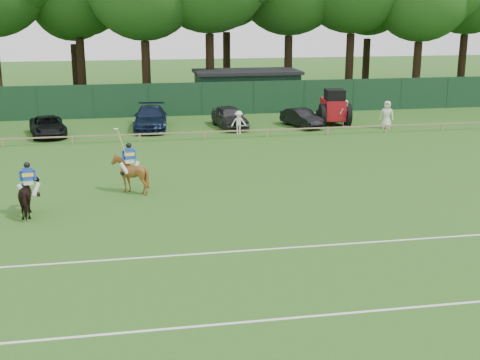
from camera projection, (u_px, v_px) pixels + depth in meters
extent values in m
plane|color=#1E4C14|center=(241.00, 241.00, 22.74)|extent=(160.00, 160.00, 0.00)
imported|color=black|center=(30.00, 196.00, 25.28)|extent=(1.13, 2.01, 1.61)
imported|color=brown|center=(130.00, 174.00, 28.39)|extent=(1.65, 1.79, 1.71)
imported|color=black|center=(48.00, 126.00, 40.82)|extent=(2.85, 4.78, 1.24)
imported|color=#101B34|center=(150.00, 118.00, 43.01)|extent=(2.57, 5.39, 1.52)
imported|color=#313133|center=(230.00, 117.00, 43.59)|extent=(2.26, 4.53, 1.48)
imported|color=black|center=(302.00, 118.00, 43.91)|extent=(2.39, 3.95, 1.23)
imported|color=white|center=(239.00, 122.00, 41.49)|extent=(0.98, 0.59, 1.50)
imported|color=silver|center=(345.00, 113.00, 43.77)|extent=(1.17, 0.92, 1.86)
imported|color=silver|center=(387.00, 115.00, 43.22)|extent=(1.09, 0.94, 1.87)
cube|color=silver|center=(28.00, 182.00, 25.14)|extent=(0.39, 0.31, 0.18)
cube|color=#173BA6|center=(28.00, 174.00, 25.05)|extent=(0.44, 0.36, 0.51)
cube|color=yellow|center=(28.00, 175.00, 25.06)|extent=(0.47, 0.35, 0.18)
sphere|color=black|center=(27.00, 165.00, 24.95)|extent=(0.25, 0.25, 0.25)
cylinder|color=silver|center=(36.00, 189.00, 25.25)|extent=(0.41, 0.38, 0.59)
cylinder|color=silver|center=(22.00, 190.00, 25.09)|extent=(0.42, 0.32, 0.59)
cube|color=silver|center=(129.00, 161.00, 28.23)|extent=(0.40, 0.32, 0.18)
cube|color=#173BA6|center=(129.00, 154.00, 28.15)|extent=(0.45, 0.38, 0.51)
cube|color=yellow|center=(129.00, 154.00, 28.16)|extent=(0.48, 0.36, 0.18)
sphere|color=black|center=(129.00, 145.00, 28.05)|extent=(0.25, 0.25, 0.25)
cylinder|color=silver|center=(136.00, 167.00, 28.36)|extent=(0.41, 0.40, 0.59)
cylinder|color=silver|center=(124.00, 168.00, 28.18)|extent=(0.43, 0.31, 0.59)
cylinder|color=tan|center=(121.00, 142.00, 27.94)|extent=(0.38, 0.52, 1.17)
cube|color=silver|center=(283.00, 319.00, 17.04)|extent=(60.00, 0.10, 0.01)
cube|color=silver|center=(247.00, 251.00, 21.79)|extent=(60.00, 0.10, 0.01)
cube|color=#997F5B|center=(188.00, 133.00, 39.70)|extent=(62.00, 0.08, 0.08)
cube|color=#14351E|center=(176.00, 100.00, 48.03)|extent=(92.00, 0.04, 2.50)
cube|color=#14331E|center=(247.00, 91.00, 51.88)|extent=(8.00, 4.00, 2.80)
cube|color=black|center=(247.00, 72.00, 51.48)|extent=(8.40, 4.40, 0.24)
cube|color=maroon|center=(333.00, 109.00, 44.68)|extent=(1.62, 2.64, 1.36)
cube|color=black|center=(335.00, 96.00, 44.03)|extent=(1.39, 1.49, 0.94)
cylinder|color=black|center=(322.00, 115.00, 43.99)|extent=(0.48, 1.59, 1.57)
cylinder|color=black|center=(348.00, 115.00, 44.12)|extent=(0.48, 1.59, 1.57)
cylinder|color=black|center=(319.00, 116.00, 45.80)|extent=(0.40, 0.86, 0.83)
cylinder|color=black|center=(340.00, 116.00, 45.91)|extent=(0.40, 0.86, 0.83)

